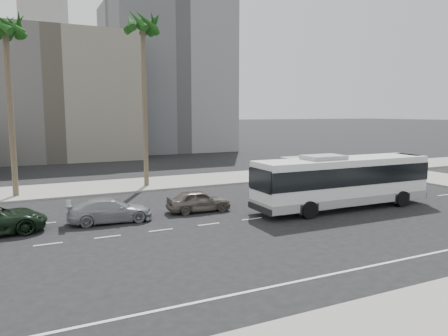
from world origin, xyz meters
TOP-DOWN VIEW (x-y plane):
  - ground at (0.00, 0.00)m, footprint 700.00×700.00m
  - sidewalk_north at (0.00, 15.50)m, footprint 120.00×7.00m
  - midrise_beige_west at (-12.00, 45.00)m, footprint 24.00×18.00m
  - midrise_gray_center at (8.00, 52.00)m, footprint 20.00×20.00m
  - civic_tower at (-2.00, 250.00)m, footprint 42.00×42.00m
  - highrise_right at (45.00, 230.00)m, footprint 26.00×26.00m
  - highrise_far at (70.00, 260.00)m, footprint 22.00×22.00m
  - city_bus at (4.23, -0.07)m, footprint 13.38×3.28m
  - car_a at (-5.26, 3.41)m, footprint 2.02×4.46m
  - car_b at (-11.25, 3.17)m, footprint 2.45×5.24m
  - palm_near at (-5.95, 14.27)m, footprint 4.57×4.57m
  - palm_mid at (-16.61, 14.12)m, footprint 4.62×4.62m

SIDE VIEW (x-z plane):
  - ground at x=0.00m, z-range 0.00..0.00m
  - sidewalk_north at x=0.00m, z-range 0.00..0.15m
  - car_b at x=-11.25m, z-range 0.00..1.48m
  - car_a at x=-5.26m, z-range 0.00..1.49m
  - city_bus at x=4.23m, z-range 0.10..3.94m
  - midrise_beige_west at x=-12.00m, z-range 0.00..18.00m
  - palm_mid at x=-16.61m, z-range 5.71..19.99m
  - midrise_gray_center at x=8.00m, z-range 0.00..26.00m
  - palm_near at x=-5.95m, z-range 6.26..21.67m
  - highrise_far at x=70.00m, z-range 0.00..60.00m
  - highrise_right at x=45.00m, z-range 0.00..70.00m
  - civic_tower at x=-2.00m, z-range -25.67..103.33m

